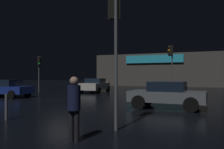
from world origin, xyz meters
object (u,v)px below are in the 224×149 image
(store_building, at_px, (159,70))
(traffic_signal_cross_right, at_px, (114,21))
(traffic_signal_cross_left, at_px, (39,65))
(car_crossing, at_px, (167,94))
(car_far, at_px, (95,85))
(traffic_signal_opposite, at_px, (171,57))
(car_near, at_px, (6,88))
(pedestrian, at_px, (74,104))

(store_building, relative_size, traffic_signal_cross_right, 4.51)
(traffic_signal_cross_left, distance_m, car_crossing, 16.51)
(car_far, relative_size, car_crossing, 0.99)
(traffic_signal_opposite, relative_size, traffic_signal_cross_right, 0.95)
(car_near, relative_size, car_crossing, 1.07)
(traffic_signal_cross_right, relative_size, car_far, 1.15)
(traffic_signal_cross_right, bearing_deg, store_building, 97.92)
(traffic_signal_opposite, height_order, car_crossing, traffic_signal_opposite)
(traffic_signal_cross_left, distance_m, car_near, 6.57)
(traffic_signal_cross_left, xyz_separation_m, pedestrian, (13.18, -14.67, -1.90))
(car_far, bearing_deg, traffic_signal_cross_right, -61.87)
(traffic_signal_cross_left, bearing_deg, car_far, 11.89)
(traffic_signal_cross_right, bearing_deg, pedestrian, -106.48)
(traffic_signal_opposite, xyz_separation_m, traffic_signal_cross_right, (-0.08, -12.90, 0.19))
(traffic_signal_cross_right, distance_m, car_near, 14.19)
(pedestrian, bearing_deg, car_crossing, 79.34)
(traffic_signal_cross_left, relative_size, car_crossing, 0.97)
(traffic_signal_cross_right, distance_m, car_far, 16.45)
(pedestrian, bearing_deg, store_building, 96.80)
(traffic_signal_opposite, distance_m, car_crossing, 7.90)
(car_crossing, xyz_separation_m, pedestrian, (-1.34, -7.10, 0.24))
(traffic_signal_opposite, height_order, car_far, traffic_signal_opposite)
(traffic_signal_opposite, distance_m, traffic_signal_cross_left, 13.75)
(car_crossing, bearing_deg, traffic_signal_cross_right, -98.86)
(car_near, height_order, car_far, car_far)
(store_building, height_order, traffic_signal_cross_right, store_building)
(traffic_signal_cross_left, bearing_deg, traffic_signal_cross_right, -43.66)
(store_building, bearing_deg, car_near, -104.92)
(traffic_signal_cross_right, bearing_deg, traffic_signal_cross_left, 136.34)
(traffic_signal_opposite, bearing_deg, traffic_signal_cross_left, 179.44)
(car_near, relative_size, pedestrian, 2.50)
(traffic_signal_opposite, height_order, traffic_signal_cross_right, traffic_signal_cross_right)
(traffic_signal_cross_right, xyz_separation_m, car_near, (-12.00, 7.06, -2.74))
(car_near, distance_m, pedestrian, 14.43)
(store_building, relative_size, car_far, 5.20)
(store_building, height_order, pedestrian, store_building)
(car_near, bearing_deg, traffic_signal_opposite, 25.82)
(car_far, distance_m, car_crossing, 12.27)
(car_near, xyz_separation_m, pedestrian, (11.51, -8.70, 0.26))
(traffic_signal_opposite, relative_size, car_far, 1.10)
(traffic_signal_opposite, bearing_deg, store_building, 102.79)
(traffic_signal_cross_right, distance_m, car_crossing, 6.16)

